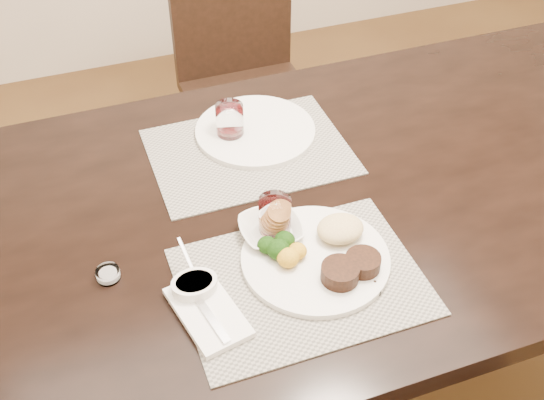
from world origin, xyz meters
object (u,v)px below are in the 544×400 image
object	(u,v)px
wine_glass_near	(275,219)
far_plate	(255,131)
chair_far	(243,71)
cracker_bowl	(271,229)
dinner_plate	(323,255)
steak_knife	(363,265)

from	to	relation	value
wine_glass_near	far_plate	distance (m)	0.35
chair_far	cracker_bowl	size ratio (longest dim) A/B	7.00
dinner_plate	far_plate	size ratio (longest dim) A/B	1.01
far_plate	wine_glass_near	bearing A→B (deg)	-102.30
chair_far	dinner_plate	size ratio (longest dim) A/B	3.05
dinner_plate	cracker_bowl	size ratio (longest dim) A/B	2.30
dinner_plate	cracker_bowl	world-z (taller)	cracker_bowl
dinner_plate	cracker_bowl	bearing A→B (deg)	102.04
steak_knife	far_plate	bearing A→B (deg)	107.65
far_plate	dinner_plate	bearing A→B (deg)	-91.53
dinner_plate	wine_glass_near	distance (m)	0.12
dinner_plate	steak_knife	bearing A→B (deg)	-56.84
cracker_bowl	wine_glass_near	distance (m)	0.03
cracker_bowl	chair_far	bearing A→B (deg)	75.47
dinner_plate	cracker_bowl	distance (m)	0.12
chair_far	cracker_bowl	bearing A→B (deg)	-104.53
dinner_plate	far_plate	xyz separation A→B (m)	(0.01, 0.45, -0.01)
cracker_bowl	wine_glass_near	size ratio (longest dim) A/B	1.41
chair_far	steak_knife	world-z (taller)	chair_far
chair_far	far_plate	xyz separation A→B (m)	(-0.18, -0.68, 0.26)
dinner_plate	chair_far	bearing A→B (deg)	56.38
steak_knife	far_plate	size ratio (longest dim) A/B	0.80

